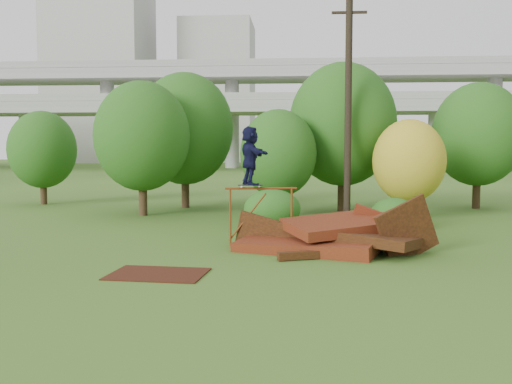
# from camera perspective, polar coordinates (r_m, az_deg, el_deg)

# --- Properties ---
(ground) EXTENTS (240.00, 240.00, 0.00)m
(ground) POSITION_cam_1_polar(r_m,az_deg,el_deg) (14.85, 2.52, -6.79)
(ground) COLOR #2D5116
(ground) RESTS_ON ground
(scrap_pile) EXTENTS (5.77, 3.51, 1.98)m
(scrap_pile) POSITION_cam_1_polar(r_m,az_deg,el_deg) (16.21, 7.41, -4.54)
(scrap_pile) COLOR #4C190D
(scrap_pile) RESTS_ON ground
(grind_rail) EXTENTS (2.11, 0.34, 1.73)m
(grind_rail) POSITION_cam_1_polar(r_m,az_deg,el_deg) (16.80, 0.51, -1.32)
(grind_rail) COLOR brown
(grind_rail) RESTS_ON ground
(skateboard) EXTENTS (0.75, 0.29, 0.08)m
(skateboard) POSITION_cam_1_polar(r_m,az_deg,el_deg) (16.73, -0.58, 0.68)
(skateboard) COLOR black
(skateboard) RESTS_ON grind_rail
(skater) EXTENTS (1.16, 1.65, 1.72)m
(skater) POSITION_cam_1_polar(r_m,az_deg,el_deg) (16.70, -0.59, 3.67)
(skater) COLOR black
(skater) RESTS_ON skateboard
(flat_plate) EXTENTS (2.28, 1.71, 0.03)m
(flat_plate) POSITION_cam_1_polar(r_m,az_deg,el_deg) (13.34, -9.80, -8.08)
(flat_plate) COLOR #35160B
(flat_plate) RESTS_ON ground
(tree_0) EXTENTS (4.05, 4.05, 5.72)m
(tree_0) POSITION_cam_1_polar(r_m,az_deg,el_deg) (24.69, -11.33, 5.50)
(tree_0) COLOR black
(tree_0) RESTS_ON ground
(tree_1) EXTENTS (4.65, 4.65, 6.47)m
(tree_1) POSITION_cam_1_polar(r_m,az_deg,el_deg) (27.57, -7.13, 6.29)
(tree_1) COLOR black
(tree_1) RESTS_ON ground
(tree_2) EXTENTS (3.18, 3.18, 4.49)m
(tree_2) POSITION_cam_1_polar(r_m,az_deg,el_deg) (23.73, 2.24, 3.86)
(tree_2) COLOR black
(tree_2) RESTS_ON ground
(tree_3) EXTENTS (4.85, 4.85, 6.74)m
(tree_3) POSITION_cam_1_polar(r_m,az_deg,el_deg) (26.25, 8.65, 6.69)
(tree_3) COLOR black
(tree_3) RESTS_ON ground
(tree_4) EXTENTS (2.93, 2.93, 4.04)m
(tree_4) POSITION_cam_1_polar(r_m,az_deg,el_deg) (23.84, 15.04, 3.00)
(tree_4) COLOR black
(tree_4) RESTS_ON ground
(tree_5) EXTENTS (4.24, 4.24, 5.96)m
(tree_5) POSITION_cam_1_polar(r_m,az_deg,el_deg) (28.98, 21.32, 5.38)
(tree_5) COLOR black
(tree_5) RESTS_ON ground
(tree_6) EXTENTS (3.40, 3.40, 4.76)m
(tree_6) POSITION_cam_1_polar(r_m,az_deg,el_deg) (30.93, -20.57, 3.99)
(tree_6) COLOR black
(tree_6) RESTS_ON ground
(shrub_left) EXTENTS (2.04, 1.89, 1.42)m
(shrub_left) POSITION_cam_1_polar(r_m,az_deg,el_deg) (20.41, 1.63, -1.69)
(shrub_left) COLOR #245616
(shrub_left) RESTS_ON ground
(shrub_right) EXTENTS (1.63, 1.50, 1.16)m
(shrub_right) POSITION_cam_1_polar(r_m,az_deg,el_deg) (20.42, 13.61, -2.18)
(shrub_right) COLOR #245616
(shrub_right) RESTS_ON ground
(utility_pole) EXTENTS (1.40, 0.28, 8.99)m
(utility_pole) POSITION_cam_1_polar(r_m,az_deg,el_deg) (23.53, 9.20, 8.48)
(utility_pole) COLOR black
(utility_pole) RESTS_ON ground
(freeway_overpass) EXTENTS (160.00, 15.00, 13.70)m
(freeway_overpass) POSITION_cam_1_polar(r_m,az_deg,el_deg) (77.83, 4.01, 9.93)
(freeway_overpass) COLOR gray
(freeway_overpass) RESTS_ON ground
(building_left) EXTENTS (18.00, 16.00, 35.00)m
(building_left) POSITION_cam_1_polar(r_m,az_deg,el_deg) (117.02, -15.23, 11.48)
(building_left) COLOR #9E9E99
(building_left) RESTS_ON ground
(building_right) EXTENTS (14.00, 14.00, 28.00)m
(building_right) POSITION_cam_1_polar(r_m,az_deg,el_deg) (118.23, -3.78, 9.85)
(building_right) COLOR #9E9E99
(building_right) RESTS_ON ground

